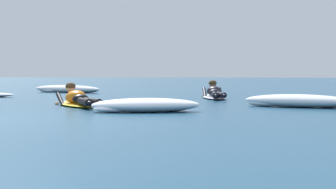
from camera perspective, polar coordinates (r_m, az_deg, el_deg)
ground_plane at (r=18.84m, az=-5.14°, el=-0.04°), size 120.00×120.00×0.00m
surfer_near at (r=12.52m, az=-8.64°, el=-0.49°), size 1.56×2.27×0.53m
surfer_far at (r=16.18m, az=4.46°, el=0.07°), size 0.92×2.79×0.55m
whitewater_front at (r=21.10m, az=-9.63°, el=0.51°), size 2.87×1.76×0.26m
whitewater_mid_left at (r=10.73m, az=-2.10°, el=-1.05°), size 2.08×1.21×0.25m
whitewater_back at (r=12.46m, az=12.31°, el=-0.63°), size 2.39×1.58×0.26m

